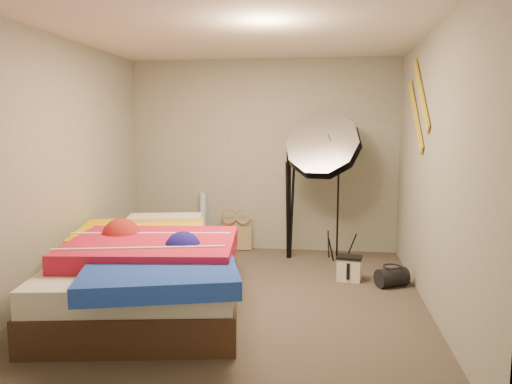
% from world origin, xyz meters
% --- Properties ---
extents(floor, '(4.00, 4.00, 0.00)m').
position_xyz_m(floor, '(0.00, 0.00, 0.00)').
color(floor, '#4F463D').
rests_on(floor, ground).
extents(ceiling, '(4.00, 4.00, 0.00)m').
position_xyz_m(ceiling, '(0.00, 0.00, 2.50)').
color(ceiling, silver).
rests_on(ceiling, wall_back).
extents(wall_back, '(3.50, 0.00, 3.50)m').
position_xyz_m(wall_back, '(0.00, 2.00, 1.25)').
color(wall_back, '#9C9F91').
rests_on(wall_back, floor).
extents(wall_front, '(3.50, 0.00, 3.50)m').
position_xyz_m(wall_front, '(0.00, -2.00, 1.25)').
color(wall_front, '#9C9F91').
rests_on(wall_front, floor).
extents(wall_left, '(0.00, 4.00, 4.00)m').
position_xyz_m(wall_left, '(-1.75, 0.00, 1.25)').
color(wall_left, '#9C9F91').
rests_on(wall_left, floor).
extents(wall_right, '(0.00, 4.00, 4.00)m').
position_xyz_m(wall_right, '(1.75, 0.00, 1.25)').
color(wall_right, '#9C9F91').
rests_on(wall_right, floor).
extents(tote_bag, '(0.43, 0.23, 0.42)m').
position_xyz_m(tote_bag, '(-0.34, 1.90, 0.20)').
color(tote_bag, tan).
rests_on(tote_bag, floor).
extents(wrapping_roll, '(0.11, 0.22, 0.75)m').
position_xyz_m(wrapping_roll, '(-0.80, 1.90, 0.37)').
color(wrapping_roll, '#6B94D9').
rests_on(wrapping_roll, floor).
extents(camera_case, '(0.27, 0.21, 0.24)m').
position_xyz_m(camera_case, '(1.09, 0.72, 0.12)').
color(camera_case, silver).
rests_on(camera_case, floor).
extents(duffel_bag, '(0.37, 0.32, 0.19)m').
position_xyz_m(duffel_bag, '(1.51, 0.57, 0.10)').
color(duffel_bag, black).
rests_on(duffel_bag, floor).
extents(wall_stripe_upper, '(0.02, 0.91, 0.78)m').
position_xyz_m(wall_stripe_upper, '(1.73, 0.60, 1.95)').
color(wall_stripe_upper, gold).
rests_on(wall_stripe_upper, wall_right).
extents(wall_stripe_lower, '(0.02, 0.91, 0.78)m').
position_xyz_m(wall_stripe_lower, '(1.73, 0.85, 1.75)').
color(wall_stripe_lower, gold).
rests_on(wall_stripe_lower, wall_right).
extents(bed, '(2.01, 2.62, 0.66)m').
position_xyz_m(bed, '(-0.75, -0.27, 0.33)').
color(bed, '#422C1E').
rests_on(bed, floor).
extents(photo_umbrella, '(1.21, 0.95, 1.92)m').
position_xyz_m(photo_umbrella, '(0.80, 1.51, 1.38)').
color(photo_umbrella, black).
rests_on(photo_umbrella, floor).
extents(camera_tripod, '(0.08, 0.08, 1.33)m').
position_xyz_m(camera_tripod, '(0.38, 1.56, 0.76)').
color(camera_tripod, black).
rests_on(camera_tripod, floor).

